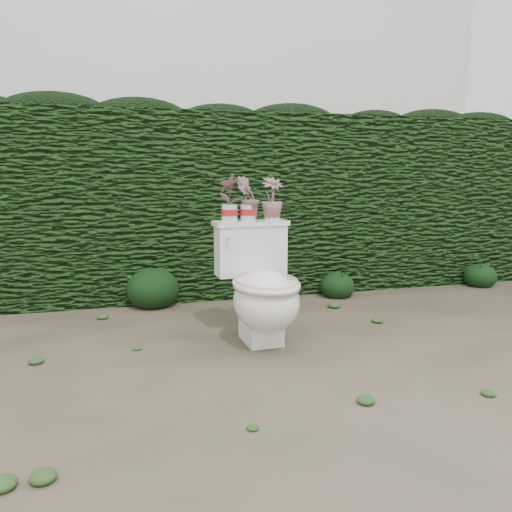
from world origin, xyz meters
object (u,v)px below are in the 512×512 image
object	(u,v)px
toilet	(262,289)
potted_plant_right	(272,200)
potted_plant_left	(229,199)
potted_plant_center	(248,200)

from	to	relation	value
toilet	potted_plant_right	xyz separation A→B (m)	(0.14, 0.25, 0.56)
potted_plant_left	potted_plant_right	bearing A→B (deg)	162.46
toilet	potted_plant_right	bearing A→B (deg)	57.46
potted_plant_right	toilet	bearing A→B (deg)	-131.34
potted_plant_left	potted_plant_center	size ratio (longest dim) A/B	1.04
potted_plant_left	potted_plant_right	xyz separation A→B (m)	(0.30, 0.02, -0.01)
toilet	potted_plant_right	world-z (taller)	potted_plant_right
toilet	potted_plant_center	size ratio (longest dim) A/B	2.76
potted_plant_left	potted_plant_right	size ratio (longest dim) A/B	1.07
toilet	potted_plant_center	world-z (taller)	potted_plant_center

